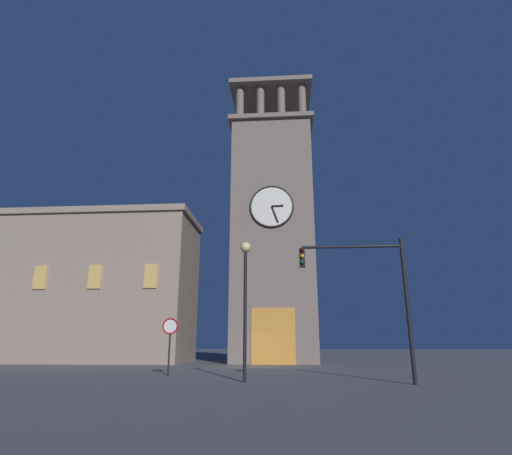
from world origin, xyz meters
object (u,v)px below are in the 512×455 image
(no_horn_sign, at_px, (170,330))
(clocktower, at_px, (273,233))
(adjacent_wing_building, at_px, (63,287))
(street_lamp, at_px, (245,283))
(traffic_signal_near, at_px, (369,282))

(no_horn_sign, bearing_deg, clocktower, -108.20)
(clocktower, distance_m, no_horn_sign, 17.02)
(no_horn_sign, bearing_deg, adjacent_wing_building, -45.21)
(no_horn_sign, bearing_deg, street_lamp, 142.04)
(adjacent_wing_building, relative_size, traffic_signal_near, 4.00)
(traffic_signal_near, bearing_deg, street_lamp, -6.69)
(clocktower, height_order, traffic_signal_near, clocktower)
(clocktower, relative_size, traffic_signal_near, 4.79)
(traffic_signal_near, bearing_deg, clocktower, -76.41)
(clocktower, bearing_deg, no_horn_sign, 71.80)
(clocktower, distance_m, adjacent_wing_building, 18.35)
(clocktower, distance_m, traffic_signal_near, 19.38)
(no_horn_sign, bearing_deg, traffic_signal_near, 157.65)
(adjacent_wing_building, relative_size, street_lamp, 3.94)
(adjacent_wing_building, distance_m, street_lamp, 23.72)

